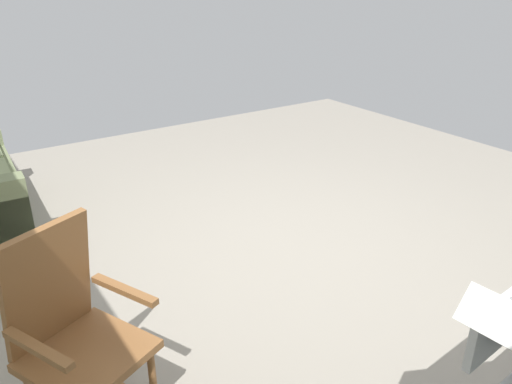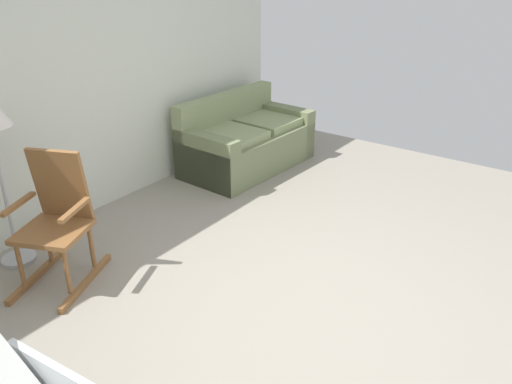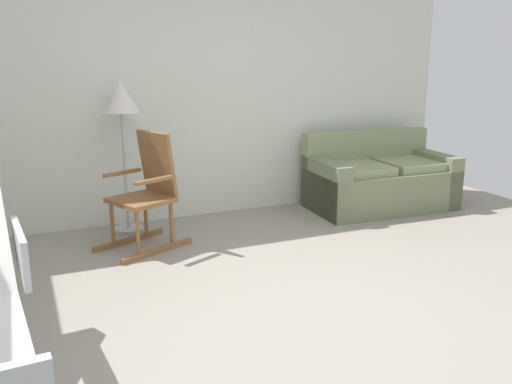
# 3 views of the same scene
# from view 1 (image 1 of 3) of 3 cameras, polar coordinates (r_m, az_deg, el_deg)

# --- Properties ---
(ground_plane) EXTENTS (7.38, 7.38, 0.00)m
(ground_plane) POSITION_cam_1_polar(r_m,az_deg,el_deg) (3.94, 3.67, -6.94)
(ground_plane) COLOR gray
(rocking_chair) EXTENTS (0.89, 0.74, 1.05)m
(rocking_chair) POSITION_cam_1_polar(r_m,az_deg,el_deg) (2.47, -19.90, -15.53)
(rocking_chair) COLOR brown
(rocking_chair) RESTS_ON ground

